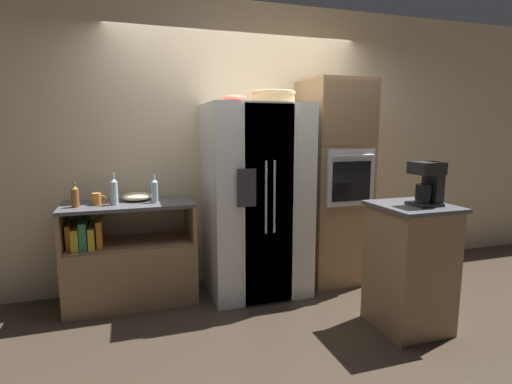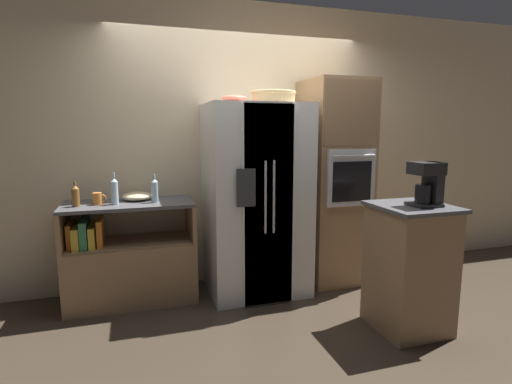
# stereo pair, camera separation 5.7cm
# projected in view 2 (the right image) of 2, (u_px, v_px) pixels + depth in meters

# --- Properties ---
(ground_plane) EXTENTS (20.00, 20.00, 0.00)m
(ground_plane) POSITION_uv_depth(u_px,v_px,m) (252.00, 291.00, 3.88)
(ground_plane) COLOR #382D23
(wall_back) EXTENTS (12.00, 0.06, 2.80)m
(wall_back) POSITION_uv_depth(u_px,v_px,m) (239.00, 145.00, 4.09)
(wall_back) COLOR beige
(wall_back) RESTS_ON ground_plane
(counter_left) EXTENTS (1.13, 0.55, 0.92)m
(counter_left) POSITION_uv_depth(u_px,v_px,m) (130.00, 264.00, 3.64)
(counter_left) COLOR #93704C
(counter_left) RESTS_ON ground_plane
(refrigerator) EXTENTS (0.92, 0.79, 1.79)m
(refrigerator) POSITION_uv_depth(u_px,v_px,m) (256.00, 200.00, 3.79)
(refrigerator) COLOR silver
(refrigerator) RESTS_ON ground_plane
(wall_oven) EXTENTS (0.60, 0.70, 2.04)m
(wall_oven) POSITION_uv_depth(u_px,v_px,m) (334.00, 182.00, 4.08)
(wall_oven) COLOR #93704C
(wall_oven) RESTS_ON ground_plane
(island_counter) EXTENTS (0.55, 0.57, 0.99)m
(island_counter) POSITION_uv_depth(u_px,v_px,m) (409.00, 267.00, 3.10)
(island_counter) COLOR #93704C
(island_counter) RESTS_ON ground_plane
(wicker_basket) EXTENTS (0.41, 0.41, 0.11)m
(wicker_basket) POSITION_uv_depth(u_px,v_px,m) (273.00, 97.00, 3.62)
(wicker_basket) COLOR tan
(wicker_basket) RESTS_ON refrigerator
(fruit_bowl) EXTENTS (0.23, 0.23, 0.07)m
(fruit_bowl) POSITION_uv_depth(u_px,v_px,m) (234.00, 99.00, 3.50)
(fruit_bowl) COLOR #DB664C
(fruit_bowl) RESTS_ON refrigerator
(bottle_tall) EXTENTS (0.06, 0.06, 0.25)m
(bottle_tall) POSITION_uv_depth(u_px,v_px,m) (155.00, 190.00, 3.55)
(bottle_tall) COLOR silver
(bottle_tall) RESTS_ON counter_left
(bottle_short) EXTENTS (0.06, 0.06, 0.28)m
(bottle_short) POSITION_uv_depth(u_px,v_px,m) (114.00, 191.00, 3.45)
(bottle_short) COLOR silver
(bottle_short) RESTS_ON counter_left
(bottle_wide) EXTENTS (0.06, 0.06, 0.21)m
(bottle_wide) POSITION_uv_depth(u_px,v_px,m) (76.00, 195.00, 3.35)
(bottle_wide) COLOR brown
(bottle_wide) RESTS_ON counter_left
(mug) EXTENTS (0.11, 0.08, 0.10)m
(mug) POSITION_uv_depth(u_px,v_px,m) (98.00, 199.00, 3.45)
(mug) COLOR orange
(mug) RESTS_ON counter_left
(mixing_bowl) EXTENTS (0.27, 0.27, 0.07)m
(mixing_bowl) POSITION_uv_depth(u_px,v_px,m) (137.00, 196.00, 3.66)
(mixing_bowl) COLOR beige
(mixing_bowl) RESTS_ON counter_left
(coffee_maker) EXTENTS (0.21, 0.19, 0.33)m
(coffee_maker) POSITION_uv_depth(u_px,v_px,m) (428.00, 182.00, 2.96)
(coffee_maker) COLOR black
(coffee_maker) RESTS_ON island_counter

